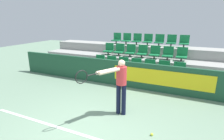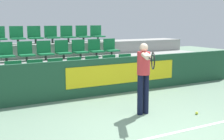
{
  "view_description": "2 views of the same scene",
  "coord_description": "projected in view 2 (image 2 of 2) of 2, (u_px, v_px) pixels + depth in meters",
  "views": [
    {
      "loc": [
        2.06,
        -3.1,
        2.63
      ],
      "look_at": [
        -0.26,
        2.06,
        0.99
      ],
      "focal_mm": 28.0,
      "sensor_mm": 36.0,
      "label": 1
    },
    {
      "loc": [
        -3.54,
        -4.46,
        2.09
      ],
      "look_at": [
        -0.03,
        1.73,
        0.96
      ],
      "focal_mm": 50.0,
      "sensor_mm": 36.0,
      "label": 2
    }
  ],
  "objects": [
    {
      "name": "stadium_chair_11",
      "position": [
        80.0,
        49.0,
        10.29
      ],
      "size": [
        0.45,
        0.4,
        0.58
      ],
      "color": "#333333",
      "rests_on": "bleacher_tier_middle"
    },
    {
      "name": "stadium_chair_12",
      "position": [
        96.0,
        49.0,
        10.58
      ],
      "size": [
        0.45,
        0.4,
        0.58
      ],
      "color": "#333333",
      "rests_on": "bleacher_tier_middle"
    },
    {
      "name": "bleacher_tier_back",
      "position": [
        54.0,
        62.0,
        10.87
      ],
      "size": [
        10.6,
        1.04,
        1.33
      ],
      "color": "#9E9E99",
      "rests_on": "ground"
    },
    {
      "name": "stadium_chair_20",
      "position": [
        97.0,
        34.0,
        11.69
      ],
      "size": [
        0.45,
        0.4,
        0.58
      ],
      "color": "#333333",
      "rests_on": "bleacher_tier_back"
    },
    {
      "name": "stadium_chair_6",
      "position": [
        126.0,
        64.0,
        10.04
      ],
      "size": [
        0.45,
        0.4,
        0.58
      ],
      "color": "#333333",
      "rests_on": "bleacher_tier_front"
    },
    {
      "name": "stadium_chair_17",
      "position": [
        52.0,
        35.0,
        10.83
      ],
      "size": [
        0.45,
        0.4,
        0.58
      ],
      "color": "#333333",
      "rests_on": "bleacher_tier_back"
    },
    {
      "name": "stadium_chair_0",
      "position": [
        14.0,
        73.0,
        8.31
      ],
      "size": [
        0.45,
        0.4,
        0.58
      ],
      "color": "#333333",
      "rests_on": "bleacher_tier_front"
    },
    {
      "name": "ground_plane",
      "position": [
        159.0,
        133.0,
        5.89
      ],
      "size": [
        30.0,
        30.0,
        0.0
      ],
      "primitive_type": "plane",
      "color": "gray"
    },
    {
      "name": "court_baseline",
      "position": [
        164.0,
        135.0,
        5.75
      ],
      "size": [
        5.93,
        0.08,
        0.01
      ],
      "color": "white",
      "rests_on": "ground"
    },
    {
      "name": "stadium_chair_8",
      "position": [
        26.0,
        52.0,
        9.43
      ],
      "size": [
        0.45,
        0.4,
        0.58
      ],
      "color": "#333333",
      "rests_on": "bleacher_tier_middle"
    },
    {
      "name": "barrier_wall",
      "position": [
        87.0,
        78.0,
        8.59
      ],
      "size": [
        11.0,
        0.14,
        1.05
      ],
      "color": "#1E4C33",
      "rests_on": "ground"
    },
    {
      "name": "stadium_chair_3",
      "position": [
        76.0,
        68.0,
        9.17
      ],
      "size": [
        0.45,
        0.4,
        0.58
      ],
      "color": "#333333",
      "rests_on": "bleacher_tier_front"
    },
    {
      "name": "stadium_chair_2",
      "position": [
        57.0,
        70.0,
        8.89
      ],
      "size": [
        0.45,
        0.4,
        0.58
      ],
      "color": "#333333",
      "rests_on": "bleacher_tier_front"
    },
    {
      "name": "stadium_chair_9",
      "position": [
        45.0,
        51.0,
        9.72
      ],
      "size": [
        0.45,
        0.4,
        0.58
      ],
      "color": "#333333",
      "rests_on": "bleacher_tier_middle"
    },
    {
      "name": "stadium_chair_16",
      "position": [
        35.0,
        35.0,
        10.54
      ],
      "size": [
        0.45,
        0.4,
        0.58
      ],
      "color": "#333333",
      "rests_on": "bleacher_tier_back"
    },
    {
      "name": "bleacher_tier_front",
      "position": [
        78.0,
        85.0,
        9.14
      ],
      "size": [
        10.6,
        1.04,
        0.44
      ],
      "color": "#9E9E99",
      "rests_on": "ground"
    },
    {
      "name": "stadium_chair_15",
      "position": [
        17.0,
        36.0,
        10.26
      ],
      "size": [
        0.45,
        0.4,
        0.58
      ],
      "color": "#333333",
      "rests_on": "bleacher_tier_back"
    },
    {
      "name": "bleacher_tier_middle",
      "position": [
        65.0,
        73.0,
        10.0
      ],
      "size": [
        10.6,
        1.04,
        0.89
      ],
      "color": "#9E9E99",
      "rests_on": "ground"
    },
    {
      "name": "stadium_chair_4",
      "position": [
        94.0,
        67.0,
        9.46
      ],
      "size": [
        0.45,
        0.4,
        0.58
      ],
      "color": "#333333",
      "rests_on": "bleacher_tier_front"
    },
    {
      "name": "tennis_ball",
      "position": [
        197.0,
        113.0,
        7.02
      ],
      "size": [
        0.07,
        0.07,
        0.07
      ],
      "color": "#CCDB33",
      "rests_on": "ground"
    },
    {
      "name": "stadium_chair_5",
      "position": [
        111.0,
        65.0,
        9.75
      ],
      "size": [
        0.45,
        0.4,
        0.58
      ],
      "color": "#333333",
      "rests_on": "bleacher_tier_front"
    },
    {
      "name": "stadium_chair_13",
      "position": [
        111.0,
        48.0,
        10.86
      ],
      "size": [
        0.45,
        0.4,
        0.58
      ],
      "color": "#333333",
      "rests_on": "bleacher_tier_middle"
    },
    {
      "name": "stadium_chair_10",
      "position": [
        63.0,
        50.0,
        10.0
      ],
      "size": [
        0.45,
        0.4,
        0.58
      ],
      "color": "#333333",
      "rests_on": "bleacher_tier_middle"
    },
    {
      "name": "stadium_chair_19",
      "position": [
        83.0,
        34.0,
        11.41
      ],
      "size": [
        0.45,
        0.4,
        0.58
      ],
      "color": "#333333",
      "rests_on": "bleacher_tier_back"
    },
    {
      "name": "tennis_player",
      "position": [
        144.0,
        72.0,
        6.84
      ],
      "size": [
        0.79,
        1.38,
        1.6
      ],
      "rotation": [
        0.0,
        0.0,
        -0.48
      ],
      "color": "black",
      "rests_on": "ground"
    },
    {
      "name": "stadium_chair_7",
      "position": [
        6.0,
        53.0,
        9.14
      ],
      "size": [
        0.45,
        0.4,
        0.58
      ],
      "color": "#333333",
      "rests_on": "bleacher_tier_middle"
    },
    {
      "name": "stadium_chair_18",
      "position": [
        68.0,
        35.0,
        11.12
      ],
      "size": [
        0.45,
        0.4,
        0.58
      ],
      "color": "#333333",
      "rests_on": "bleacher_tier_back"
    },
    {
      "name": "stadium_chair_1",
      "position": [
        36.0,
        71.0,
        8.6
      ],
      "size": [
        0.45,
        0.4,
        0.58
      ],
      "color": "#333333",
      "rests_on": "bleacher_tier_front"
    }
  ]
}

